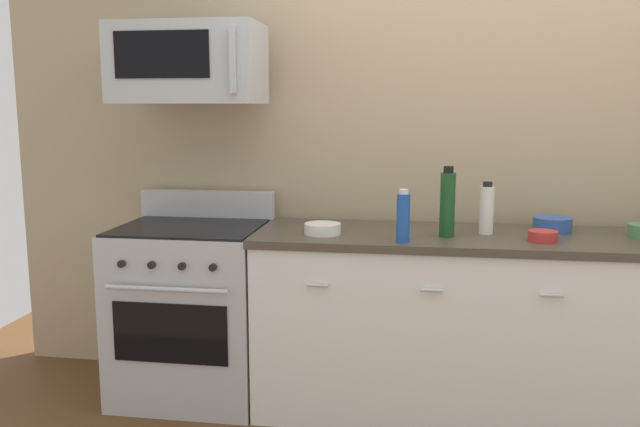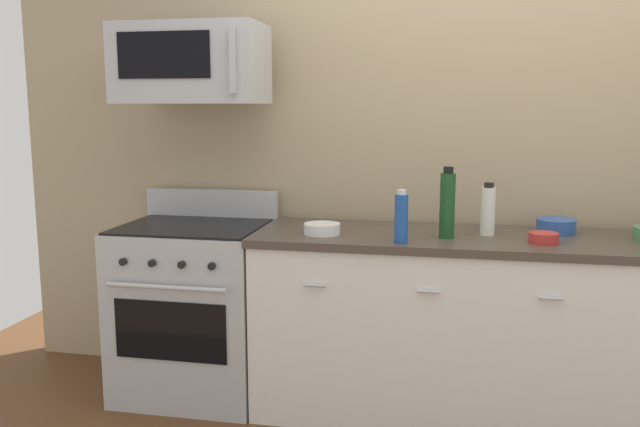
% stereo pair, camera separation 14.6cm
% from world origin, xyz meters
% --- Properties ---
extents(ground_plane, '(6.42, 6.42, 0.00)m').
position_xyz_m(ground_plane, '(0.00, 0.00, 0.00)').
color(ground_plane, brown).
extents(back_wall, '(5.35, 0.10, 2.70)m').
position_xyz_m(back_wall, '(0.00, 0.41, 1.35)').
color(back_wall, tan).
rests_on(back_wall, ground_plane).
extents(counter_unit, '(2.26, 0.66, 0.92)m').
position_xyz_m(counter_unit, '(-0.00, -0.00, 0.46)').
color(counter_unit, white).
rests_on(counter_unit, ground_plane).
extents(range_oven, '(0.76, 0.69, 1.07)m').
position_xyz_m(range_oven, '(-1.50, 0.00, 0.47)').
color(range_oven, '#B7BABF').
rests_on(range_oven, ground_plane).
extents(microwave, '(0.74, 0.44, 0.40)m').
position_xyz_m(microwave, '(-1.50, 0.05, 1.75)').
color(microwave, '#B7BABF').
extents(bottle_vinegar_white, '(0.07, 0.07, 0.26)m').
position_xyz_m(bottle_vinegar_white, '(0.00, 0.03, 1.04)').
color(bottle_vinegar_white, silver).
rests_on(bottle_vinegar_white, countertop_slab).
extents(bottle_soda_blue, '(0.06, 0.06, 0.24)m').
position_xyz_m(bottle_soda_blue, '(-0.40, -0.23, 1.04)').
color(bottle_soda_blue, '#1E4CA5').
rests_on(bottle_soda_blue, countertop_slab).
extents(bottle_wine_green, '(0.07, 0.07, 0.34)m').
position_xyz_m(bottle_wine_green, '(-0.19, -0.07, 1.08)').
color(bottle_wine_green, '#19471E').
rests_on(bottle_wine_green, countertop_slab).
extents(bowl_red_small, '(0.13, 0.13, 0.05)m').
position_xyz_m(bowl_red_small, '(0.24, -0.11, 0.95)').
color(bowl_red_small, '#B72D28').
rests_on(bowl_red_small, countertop_slab).
extents(bowl_white_ceramic, '(0.18, 0.18, 0.05)m').
position_xyz_m(bowl_white_ceramic, '(-0.79, -0.10, 0.95)').
color(bowl_white_ceramic, white).
rests_on(bowl_white_ceramic, countertop_slab).
extents(bowl_blue_mixing, '(0.19, 0.19, 0.07)m').
position_xyz_m(bowl_blue_mixing, '(0.33, 0.15, 0.96)').
color(bowl_blue_mixing, '#2D519E').
rests_on(bowl_blue_mixing, countertop_slab).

